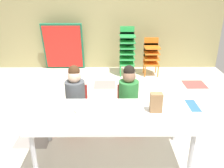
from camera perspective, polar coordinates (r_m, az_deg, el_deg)
ground_plane at (r=3.66m, az=-1.99°, el=-8.64°), size 5.30×4.96×0.02m
back_wall at (r=5.64m, az=-1.60°, el=16.17°), size 5.30×0.10×2.49m
craft_table at (r=2.70m, az=0.08°, el=-7.90°), size 1.76×0.75×0.57m
seated_child_near_camera at (r=3.25m, az=-8.61°, el=-1.89°), size 0.32×0.31×0.92m
seated_child_middle_seat at (r=3.23m, az=3.91°, el=-1.87°), size 0.34×0.34×0.92m
kid_chair_green_stack at (r=5.27m, az=3.56°, el=8.25°), size 0.32×0.30×1.04m
kid_chair_orange_stack at (r=5.36m, az=9.20°, el=6.91°), size 0.32×0.30×0.80m
folded_activity_table at (r=5.67m, az=-11.34°, el=8.50°), size 0.90×0.29×1.09m
paper_bag_brown at (r=2.71m, az=10.31°, el=-4.31°), size 0.13×0.09×0.22m
paper_plate_near_edge at (r=2.74m, az=-7.86°, el=-6.32°), size 0.18×0.18×0.01m
paper_plate_center_table at (r=2.59m, az=-3.32°, el=-7.98°), size 0.18×0.18×0.01m
donut_powdered_on_plate at (r=2.73m, az=-7.88°, el=-5.97°), size 0.11×0.11×0.03m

